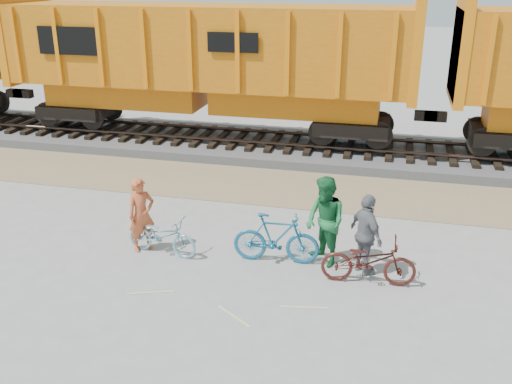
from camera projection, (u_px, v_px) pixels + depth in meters
The scene contains 11 objects.
ground at pixel (212, 279), 11.63m from camera, with size 120.00×120.00×0.00m, color #9E9E99.
gravel_strip at pixel (271, 186), 16.61m from camera, with size 120.00×3.00×0.02m, color #9F8463.
ballast_bed at pixel (293, 148), 19.72m from camera, with size 120.00×4.00×0.30m, color slate.
track at pixel (293, 139), 19.60m from camera, with size 120.00×2.60×0.24m.
hopper_car_center at pixel (206, 61), 19.38m from camera, with size 14.00×3.13×4.65m.
bicycle_blue at pixel (162, 236), 12.52m from camera, with size 0.58×1.67×0.88m, color #76B4C8.
bicycle_teal at pixel (276, 238), 12.12m from camera, with size 0.52×1.85×1.11m, color #186289.
bicycle_maroon at pixel (368, 261), 11.31m from camera, with size 0.65×1.87×0.98m, color #4B1B16.
person_solo at pixel (141, 215), 12.58m from camera, with size 0.61×0.40×1.69m, color #C7572E.
person_man at pixel (325, 222), 11.93m from camera, with size 0.94×0.73×1.94m, color #1E6E38.
person_woman at pixel (366, 235), 11.56m from camera, with size 1.02×0.42×1.74m, color slate.
Camera 1 is at (3.33, -9.68, 5.86)m, focal length 40.00 mm.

